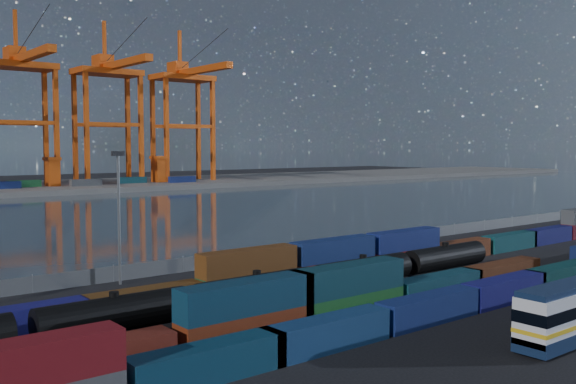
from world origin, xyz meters
TOP-DOWN VIEW (x-y plane):
  - ground at (0.00, 0.00)m, footprint 700.00×700.00m
  - harbor_water at (0.00, 105.00)m, footprint 700.00×700.00m
  - container_row_south at (2.49, -9.16)m, footprint 128.35×2.57m
  - container_row_mid at (-16.51, -3.95)m, footprint 142.30×2.66m
  - container_row_north at (6.06, 10.89)m, footprint 142.68×2.55m
  - tanker_string at (-32.44, 4.30)m, footprint 91.88×3.09m
  - waterfront_fence at (-0.00, 28.00)m, footprint 160.12×0.12m
  - yard_light_mast at (-30.00, 26.00)m, footprint 1.60×0.40m

SIDE VIEW (x-z plane):
  - ground at x=0.00m, z-range 0.00..0.00m
  - harbor_water at x=0.00m, z-range 0.01..0.01m
  - waterfront_fence at x=0.00m, z-range -0.10..2.10m
  - container_row_south at x=2.49m, z-range -0.91..4.56m
  - container_row_mid at x=-16.51m, z-range -0.76..4.90m
  - container_row_north at x=6.06m, z-range -0.63..4.80m
  - tanker_string at x=-32.44m, z-range 0.01..4.43m
  - yard_light_mast at x=-30.00m, z-range 1.00..17.60m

